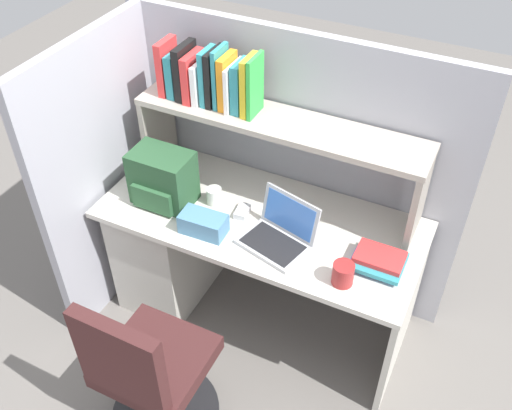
{
  "coord_description": "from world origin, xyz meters",
  "views": [
    {
      "loc": [
        0.91,
        -1.92,
        2.64
      ],
      "look_at": [
        0.0,
        -0.05,
        0.85
      ],
      "focal_mm": 40.64,
      "sensor_mm": 36.0,
      "label": 1
    }
  ],
  "objects_px": {
    "laptop": "(280,233)",
    "computer_mouse": "(242,211)",
    "backpack": "(162,179)",
    "office_chair": "(151,378)",
    "paper_cup": "(214,196)",
    "snack_canister": "(343,274)",
    "tissue_box": "(203,224)"
  },
  "relations": [
    {
      "from": "backpack",
      "to": "office_chair",
      "type": "xyz_separation_m",
      "value": [
        0.36,
        -0.74,
        -0.47
      ]
    },
    {
      "from": "laptop",
      "to": "backpack",
      "type": "distance_m",
      "value": 0.65
    },
    {
      "from": "tissue_box",
      "to": "snack_canister",
      "type": "distance_m",
      "value": 0.7
    },
    {
      "from": "laptop",
      "to": "snack_canister",
      "type": "distance_m",
      "value": 0.37
    },
    {
      "from": "snack_canister",
      "to": "office_chair",
      "type": "height_order",
      "value": "office_chair"
    },
    {
      "from": "laptop",
      "to": "office_chair",
      "type": "bearing_deg",
      "value": -112.05
    },
    {
      "from": "tissue_box",
      "to": "snack_canister",
      "type": "height_order",
      "value": "snack_canister"
    },
    {
      "from": "backpack",
      "to": "computer_mouse",
      "type": "distance_m",
      "value": 0.43
    },
    {
      "from": "paper_cup",
      "to": "snack_canister",
      "type": "relative_size",
      "value": 0.84
    },
    {
      "from": "paper_cup",
      "to": "office_chair",
      "type": "xyz_separation_m",
      "value": [
        0.12,
        -0.83,
        -0.38
      ]
    },
    {
      "from": "computer_mouse",
      "to": "tissue_box",
      "type": "height_order",
      "value": "tissue_box"
    },
    {
      "from": "laptop",
      "to": "tissue_box",
      "type": "distance_m",
      "value": 0.37
    },
    {
      "from": "backpack",
      "to": "snack_canister",
      "type": "bearing_deg",
      "value": -7.65
    },
    {
      "from": "computer_mouse",
      "to": "paper_cup",
      "type": "distance_m",
      "value": 0.17
    },
    {
      "from": "backpack",
      "to": "tissue_box",
      "type": "relative_size",
      "value": 1.36
    },
    {
      "from": "snack_canister",
      "to": "office_chair",
      "type": "distance_m",
      "value": 0.96
    },
    {
      "from": "snack_canister",
      "to": "office_chair",
      "type": "xyz_separation_m",
      "value": [
        -0.64,
        -0.6,
        -0.39
      ]
    },
    {
      "from": "paper_cup",
      "to": "tissue_box",
      "type": "height_order",
      "value": "tissue_box"
    },
    {
      "from": "computer_mouse",
      "to": "snack_canister",
      "type": "relative_size",
      "value": 0.98
    },
    {
      "from": "computer_mouse",
      "to": "paper_cup",
      "type": "xyz_separation_m",
      "value": [
        -0.17,
        0.02,
        0.03
      ]
    },
    {
      "from": "laptop",
      "to": "office_chair",
      "type": "distance_m",
      "value": 0.87
    },
    {
      "from": "laptop",
      "to": "computer_mouse",
      "type": "relative_size",
      "value": 3.5
    },
    {
      "from": "computer_mouse",
      "to": "tissue_box",
      "type": "bearing_deg",
      "value": -126.21
    },
    {
      "from": "paper_cup",
      "to": "laptop",
      "type": "bearing_deg",
      "value": -15.18
    },
    {
      "from": "tissue_box",
      "to": "laptop",
      "type": "bearing_deg",
      "value": 13.21
    },
    {
      "from": "computer_mouse",
      "to": "snack_canister",
      "type": "bearing_deg",
      "value": -26.72
    },
    {
      "from": "laptop",
      "to": "paper_cup",
      "type": "height_order",
      "value": "laptop"
    },
    {
      "from": "paper_cup",
      "to": "tissue_box",
      "type": "xyz_separation_m",
      "value": [
        0.06,
        -0.21,
        0.01
      ]
    },
    {
      "from": "backpack",
      "to": "paper_cup",
      "type": "relative_size",
      "value": 3.37
    },
    {
      "from": "computer_mouse",
      "to": "paper_cup",
      "type": "bearing_deg",
      "value": 167.57
    },
    {
      "from": "backpack",
      "to": "snack_canister",
      "type": "xyz_separation_m",
      "value": [
        1.0,
        -0.13,
        -0.08
      ]
    },
    {
      "from": "computer_mouse",
      "to": "office_chair",
      "type": "distance_m",
      "value": 0.89
    }
  ]
}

